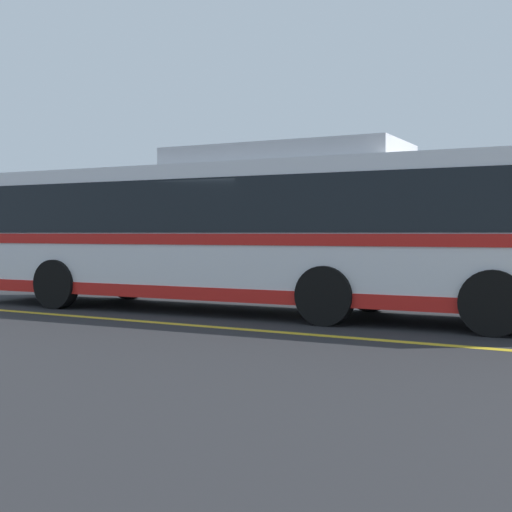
{
  "coord_description": "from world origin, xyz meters",
  "views": [
    {
      "loc": [
        7.81,
        -11.82,
        1.54
      ],
      "look_at": [
        0.95,
        0.1,
        1.1
      ],
      "focal_mm": 50.0,
      "sensor_mm": 36.0,
      "label": 1
    }
  ],
  "objects_px": {
    "parked_car_2": "(454,266)",
    "parked_car_0": "(80,257)",
    "transit_bus": "(257,229)",
    "parked_car_1": "(224,263)"
  },
  "relations": [
    {
      "from": "parked_car_0",
      "to": "parked_car_1",
      "type": "distance_m",
      "value": 5.75
    },
    {
      "from": "parked_car_2",
      "to": "parked_car_0",
      "type": "bearing_deg",
      "value": 89.55
    },
    {
      "from": "parked_car_0",
      "to": "parked_car_1",
      "type": "xyz_separation_m",
      "value": [
        5.75,
        -0.1,
        -0.06
      ]
    },
    {
      "from": "transit_bus",
      "to": "parked_car_2",
      "type": "xyz_separation_m",
      "value": [
        2.32,
        5.72,
        -0.88
      ]
    },
    {
      "from": "parked_car_2",
      "to": "parked_car_1",
      "type": "bearing_deg",
      "value": 90.58
    },
    {
      "from": "transit_bus",
      "to": "parked_car_1",
      "type": "distance_m",
      "value": 7.12
    },
    {
      "from": "parked_car_0",
      "to": "transit_bus",
      "type": "bearing_deg",
      "value": 58.06
    },
    {
      "from": "parked_car_0",
      "to": "parked_car_2",
      "type": "bearing_deg",
      "value": 87.7
    },
    {
      "from": "transit_bus",
      "to": "parked_car_1",
      "type": "height_order",
      "value": "transit_bus"
    },
    {
      "from": "parked_car_0",
      "to": "parked_car_2",
      "type": "xyz_separation_m",
      "value": [
        12.38,
        0.03,
        0.01
      ]
    }
  ]
}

